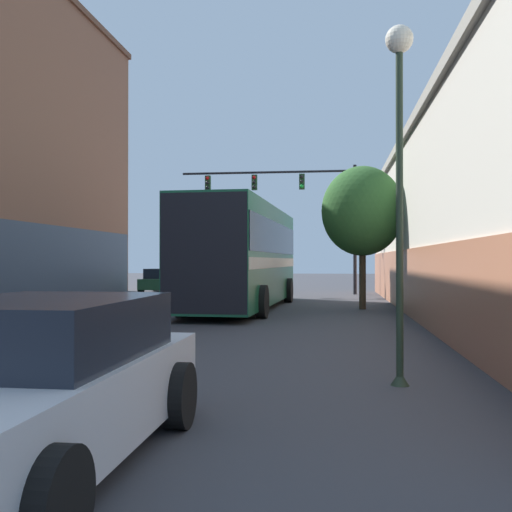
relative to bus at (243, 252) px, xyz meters
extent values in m
cube|color=silver|center=(-1.89, -3.53, -2.03)|extent=(0.14, 46.75, 0.01)
cube|color=#A86647|center=(5.66, -1.79, -0.98)|extent=(0.24, 29.35, 2.09)
cube|color=#145133|center=(0.00, 0.02, -0.10)|extent=(2.89, 11.22, 3.40)
cube|color=black|center=(0.00, 0.02, 0.51)|extent=(2.93, 11.00, 1.09)
cube|color=beige|center=(0.00, 0.02, -0.38)|extent=(2.92, 11.11, 0.34)
cube|color=black|center=(-0.22, -5.52, -0.10)|extent=(2.40, 0.16, 3.26)
cylinder|color=black|center=(-1.11, 3.52, -1.53)|extent=(0.34, 1.01, 1.00)
cylinder|color=black|center=(1.39, 3.42, -1.53)|extent=(0.34, 1.01, 1.00)
cylinder|color=black|center=(-1.39, -3.38, -1.53)|extent=(0.34, 1.01, 1.00)
cylinder|color=black|center=(1.11, -3.48, -1.53)|extent=(0.34, 1.01, 1.00)
cube|color=silver|center=(0.74, -16.61, -1.50)|extent=(1.77, 4.47, 0.69)
cube|color=black|center=(0.74, -16.34, -0.89)|extent=(1.63, 2.33, 0.52)
cylinder|color=black|center=(-0.17, -15.22, -1.69)|extent=(0.22, 0.68, 0.68)
cylinder|color=black|center=(1.66, -15.22, -1.69)|extent=(0.22, 0.68, 0.68)
cylinder|color=black|center=(1.66, -17.99, -1.69)|extent=(0.22, 0.68, 0.68)
cylinder|color=black|center=(-4.70, -7.65, -1.74)|extent=(0.28, 0.59, 0.57)
cube|color=#285633|center=(-6.01, 11.01, -1.56)|extent=(1.94, 3.93, 0.57)
cube|color=black|center=(-6.01, 10.81, -1.01)|extent=(1.77, 2.05, 0.54)
cylinder|color=black|center=(-6.98, 12.23, -1.70)|extent=(0.23, 0.67, 0.66)
cylinder|color=black|center=(-5.02, 12.21, -1.70)|extent=(0.23, 0.67, 0.66)
cylinder|color=black|center=(-7.00, 9.80, -1.70)|extent=(0.23, 0.67, 0.66)
cylinder|color=black|center=(-5.04, 9.78, -1.70)|extent=(0.23, 0.67, 0.66)
cylinder|color=black|center=(4.33, 9.84, 1.30)|extent=(0.18, 0.18, 6.65)
cylinder|color=black|center=(-0.19, 9.84, 4.32)|extent=(9.05, 0.12, 0.12)
cube|color=#234723|center=(1.62, 9.84, 3.80)|extent=(0.28, 0.24, 0.80)
sphere|color=black|center=(1.62, 9.69, 4.05)|extent=(0.18, 0.18, 0.18)
sphere|color=black|center=(1.62, 9.69, 3.80)|extent=(0.18, 0.18, 0.18)
sphere|color=green|center=(1.62, 9.69, 3.55)|extent=(0.18, 0.18, 0.18)
cube|color=#234723|center=(-0.87, 9.84, 3.80)|extent=(0.28, 0.24, 0.80)
sphere|color=red|center=(-0.87, 9.69, 4.05)|extent=(0.18, 0.18, 0.18)
sphere|color=black|center=(-0.87, 9.69, 3.80)|extent=(0.18, 0.18, 0.18)
sphere|color=black|center=(-0.87, 9.69, 3.55)|extent=(0.18, 0.18, 0.18)
cube|color=#234723|center=(-3.36, 9.84, 3.80)|extent=(0.28, 0.24, 0.80)
sphere|color=red|center=(-3.36, 9.69, 4.05)|extent=(0.18, 0.18, 0.18)
sphere|color=black|center=(-3.36, 9.69, 3.80)|extent=(0.18, 0.18, 0.18)
sphere|color=black|center=(-3.36, 9.69, 3.55)|extent=(0.18, 0.18, 0.18)
cone|color=#233323|center=(4.14, -12.77, -1.93)|extent=(0.26, 0.26, 0.20)
cylinder|color=#233323|center=(4.14, -12.77, 0.30)|extent=(0.10, 0.10, 4.66)
sphere|color=#EFE5CC|center=(4.14, -12.77, 2.77)|extent=(0.39, 0.39, 0.39)
cylinder|color=#3D2D1E|center=(4.26, 0.40, -0.90)|extent=(0.24, 0.24, 2.26)
ellipsoid|color=#2D5B28|center=(4.26, 0.40, 1.47)|extent=(2.91, 2.62, 3.20)
camera|label=1|loc=(3.23, -21.22, -0.31)|focal=42.00mm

